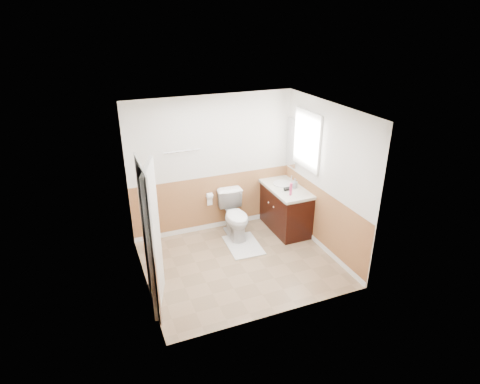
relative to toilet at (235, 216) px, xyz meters
name	(u,v)px	position (x,y,z in m)	size (l,w,h in m)	color
floor	(240,263)	(-0.25, -0.85, -0.41)	(3.00, 3.00, 0.00)	#8C7051
ceiling	(240,110)	(-0.25, -0.85, 2.09)	(3.00, 3.00, 0.00)	white
wall_back	(213,165)	(-0.25, 0.45, 0.84)	(3.00, 3.00, 0.00)	silver
wall_front	(280,234)	(-0.25, -2.15, 0.84)	(3.00, 3.00, 0.00)	silver
wall_left	(139,210)	(-1.75, -0.85, 0.84)	(3.00, 3.00, 0.00)	silver
wall_right	(325,179)	(1.25, -0.85, 0.84)	(3.00, 3.00, 0.00)	silver
wainscot_back	(214,204)	(-0.25, 0.44, 0.09)	(3.00, 3.00, 0.00)	#A77342
wainscot_front	(277,283)	(-0.25, -2.14, 0.09)	(3.00, 3.00, 0.00)	#A77342
wainscot_left	(145,256)	(-1.74, -0.85, 0.09)	(2.60, 2.60, 0.00)	#A77342
wainscot_right	(321,220)	(1.24, -0.85, 0.09)	(2.60, 2.60, 0.00)	#A77342
toilet	(235,216)	(0.00, 0.00, 0.00)	(0.46, 0.80, 0.82)	white
bath_mat	(243,245)	(0.00, -0.38, -0.40)	(0.55, 0.80, 0.02)	white
vanity_cabinet	(285,209)	(0.96, -0.10, -0.01)	(0.55, 1.10, 0.80)	black
vanity_knob_left	(274,207)	(0.66, -0.20, 0.14)	(0.03, 0.03, 0.03)	#B8B8BF
vanity_knob_right	(269,202)	(0.66, 0.00, 0.14)	(0.03, 0.03, 0.03)	silver
countertop	(286,188)	(0.95, -0.10, 0.42)	(0.60, 1.15, 0.05)	beige
sink_basin	(283,184)	(0.96, 0.05, 0.45)	(0.36, 0.36, 0.02)	silver
faucet	(291,179)	(1.14, 0.05, 0.51)	(0.02, 0.02, 0.14)	white
lotion_bottle	(291,189)	(0.86, -0.43, 0.55)	(0.05, 0.05, 0.22)	#CE3566
soap_dispenser	(295,183)	(1.08, -0.17, 0.53)	(0.08, 0.08, 0.17)	#959CA8
hair_dryer_body	(288,189)	(0.91, -0.24, 0.48)	(0.07, 0.07, 0.14)	black
hair_dryer_handle	(286,190)	(0.88, -0.22, 0.45)	(0.03, 0.03, 0.07)	black
mirror_panel	(292,143)	(1.23, 0.25, 1.14)	(0.02, 0.35, 0.90)	silver
window_frame	(307,140)	(1.22, -0.26, 1.34)	(0.04, 0.80, 1.00)	white
window_glass	(308,140)	(1.24, -0.26, 1.34)	(0.01, 0.70, 0.90)	white
door	(154,239)	(-1.65, -1.30, 0.61)	(0.05, 0.80, 2.04)	white
door_frame	(148,239)	(-1.73, -1.30, 0.62)	(0.02, 0.92, 2.10)	white
door_knob	(154,231)	(-1.59, -0.97, 0.54)	(0.06, 0.06, 0.06)	silver
towel_bar	(182,151)	(-0.80, 0.40, 1.19)	(0.02, 0.02, 0.62)	silver
tp_holder_bar	(210,196)	(-0.35, 0.38, 0.29)	(0.02, 0.02, 0.14)	silver
tp_roll	(210,196)	(-0.35, 0.38, 0.29)	(0.11, 0.11, 0.10)	white
tp_sheet	(210,201)	(-0.35, 0.38, 0.18)	(0.10, 0.01, 0.16)	white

